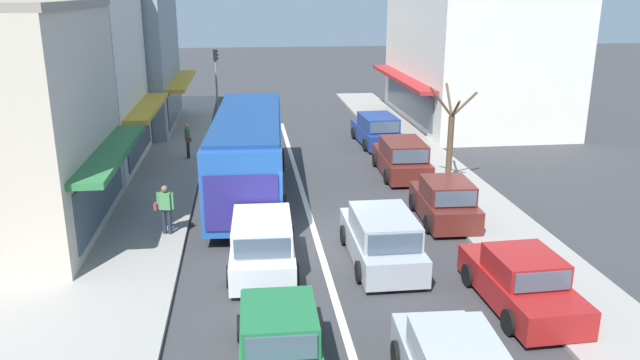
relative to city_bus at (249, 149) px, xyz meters
The scene contains 19 objects.
ground_plane 5.30m from the city_bus, 65.29° to the right, with size 140.00×140.00×0.00m, color #353538.
lane_centre_line 2.84m from the city_bus, 13.64° to the right, with size 0.20×28.00×0.01m, color silver.
sidewalk_left 5.28m from the city_bus, 162.43° to the left, with size 5.20×44.00×0.14m, color gray.
kerb_right 8.60m from the city_bus, 10.26° to the left, with size 2.80×44.00×0.12m, color gray.
shopfront_mid_block 9.73m from the city_bus, 149.08° to the left, with size 7.56×7.58×8.41m.
shopfront_far_end 15.80m from the city_bus, 121.31° to the left, with size 9.05×8.97×8.73m.
building_right_far 18.82m from the city_bus, 43.47° to the left, with size 8.88×12.76×8.38m.
city_bus is the anchor object (origin of this frame).
wagon_behind_bus_near 7.80m from the city_bus, 60.81° to the right, with size 1.94×4.50×1.58m.
hatchback_adjacent_lane_trail 11.84m from the city_bus, 87.77° to the right, with size 1.85×3.72×1.54m.
wagon_queue_gap_filler 6.74m from the city_bus, 87.60° to the right, with size 2.04×4.55×1.58m.
parked_sedan_kerb_front 11.92m from the city_bus, 55.70° to the right, with size 2.01×4.26×1.47m.
parked_hatchback_kerb_second 7.69m from the city_bus, 29.00° to the right, with size 1.93×3.76×1.54m.
parked_wagon_kerb_third 6.96m from the city_bus, 17.16° to the left, with size 2.03×4.55×1.58m.
parked_wagon_kerb_rear 10.17m from the city_bus, 48.90° to the left, with size 2.07×4.57×1.58m.
traffic_light_downstreet 16.33m from the city_bus, 96.30° to the left, with size 0.33×0.24×4.20m.
street_tree_right 7.97m from the city_bus, ahead, with size 1.95×1.73×4.15m.
pedestrian_with_handbag_near 6.26m from the city_bus, 116.74° to the left, with size 0.34×0.65×1.63m.
pedestrian_browsing_midblock 4.94m from the city_bus, 124.10° to the right, with size 0.66×0.32×1.63m.
Camera 1 is at (-2.15, -18.82, 7.73)m, focal length 35.00 mm.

